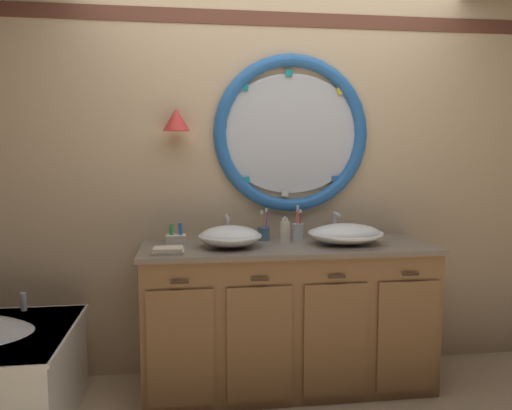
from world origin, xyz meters
TOP-DOWN VIEW (x-y plane):
  - ground_plane at (0.00, 0.00)m, footprint 14.00×14.00m
  - back_wall_assembly at (0.01, 0.59)m, footprint 6.40×0.26m
  - vanity_counter at (0.02, 0.26)m, footprint 1.79×0.62m
  - sink_basin_left at (-0.34, 0.23)m, footprint 0.38×0.38m
  - sink_basin_right at (0.38, 0.23)m, footprint 0.47×0.47m
  - faucet_set_left at (-0.34, 0.47)m, footprint 0.24×0.13m
  - faucet_set_right at (0.38, 0.47)m, footprint 0.22×0.13m
  - toothbrush_holder_left at (-0.10, 0.43)m, footprint 0.09×0.09m
  - toothbrush_holder_right at (0.13, 0.46)m, footprint 0.08×0.08m
  - soap_dispenser at (0.02, 0.33)m, footprint 0.06×0.07m
  - folded_hand_towel at (-0.70, 0.09)m, footprint 0.18×0.13m
  - toiletry_basket at (-0.66, 0.42)m, footprint 0.12×0.11m

SIDE VIEW (x-z plane):
  - ground_plane at x=0.00m, z-range 0.00..0.00m
  - vanity_counter at x=0.02m, z-range 0.00..0.90m
  - folded_hand_towel at x=-0.70m, z-range 0.90..0.94m
  - toiletry_basket at x=-0.66m, z-range 0.87..0.99m
  - toothbrush_holder_left at x=-0.10m, z-range 0.85..1.06m
  - toothbrush_holder_right at x=0.13m, z-range 0.85..1.07m
  - sink_basin_right at x=0.38m, z-range 0.90..1.03m
  - sink_basin_left at x=-0.34m, z-range 0.90..1.03m
  - faucet_set_left at x=-0.34m, z-range 0.88..1.05m
  - faucet_set_right at x=0.38m, z-range 0.88..1.06m
  - soap_dispenser at x=0.02m, z-range 0.89..1.06m
  - back_wall_assembly at x=0.01m, z-range 0.02..2.62m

